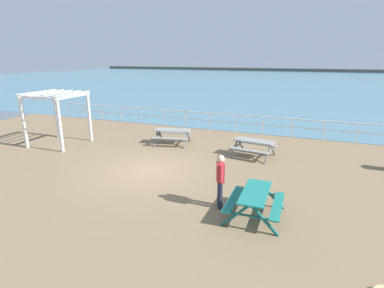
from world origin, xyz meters
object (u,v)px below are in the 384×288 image
at_px(picnic_table_near_left, 254,144).
at_px(lattice_pergola, 56,106).
at_px(picnic_table_mid_centre, 255,198).
at_px(visitor, 220,178).
at_px(picnic_table_near_right, 172,133).

height_order(picnic_table_near_left, lattice_pergola, lattice_pergola).
height_order(picnic_table_mid_centre, visitor, visitor).
bearing_deg(picnic_table_near_right, lattice_pergola, -169.64).
relative_size(picnic_table_near_right, visitor, 1.25).
xyz_separation_m(picnic_table_near_left, picnic_table_mid_centre, (1.11, -5.49, 0.00)).
relative_size(picnic_table_near_left, picnic_table_mid_centre, 1.10).
bearing_deg(picnic_table_near_right, visitor, -65.03).
height_order(visitor, lattice_pergola, lattice_pergola).
relative_size(picnic_table_near_right, lattice_pergola, 0.77).
relative_size(picnic_table_near_right, picnic_table_mid_centre, 1.13).
bearing_deg(visitor, lattice_pergola, -42.53).
bearing_deg(lattice_pergola, picnic_table_near_right, 19.37).
distance_m(picnic_table_near_left, lattice_pergola, 10.06).
bearing_deg(visitor, picnic_table_near_left, -112.36).
distance_m(picnic_table_near_left, picnic_table_near_right, 4.39).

